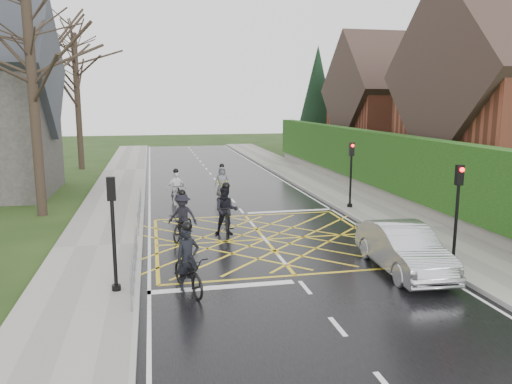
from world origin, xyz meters
name	(u,v)px	position (x,y,z in m)	size (l,w,h in m)	color
ground	(265,240)	(0.00, 0.00, 0.00)	(120.00, 120.00, 0.00)	black
road	(265,239)	(0.00, 0.00, 0.01)	(9.00, 80.00, 0.01)	black
sidewalk_right	(411,229)	(6.00, 0.00, 0.07)	(3.00, 80.00, 0.15)	gray
sidewalk_left	(98,247)	(-6.00, 0.00, 0.07)	(3.00, 80.00, 0.15)	gray
stone_wall	(384,194)	(7.75, 6.00, 0.35)	(0.50, 38.00, 0.70)	slate
hedge	(386,160)	(7.75, 6.00, 2.10)	(0.90, 38.00, 2.80)	#103C10
house_far	(400,111)	(14.75, 18.00, 4.36)	(9.80, 8.80, 10.30)	brown
conifer	(317,102)	(10.75, 26.00, 4.99)	(4.60, 4.60, 10.00)	black
tree_near	(28,34)	(-9.00, 6.00, 7.91)	(9.24, 9.24, 11.44)	black
tree_mid	(41,39)	(-10.00, 14.00, 8.63)	(10.08, 10.08, 12.48)	black
tree_far	(76,72)	(-9.30, 22.00, 7.19)	(8.40, 8.40, 10.40)	black
railing_south	(134,255)	(-4.65, -3.50, 0.78)	(0.05, 5.04, 1.03)	slate
railing_north	(139,203)	(-4.65, 4.00, 0.79)	(0.05, 6.04, 1.03)	slate
traffic_light_ne	(351,176)	(5.10, 4.20, 1.66)	(0.24, 0.31, 3.21)	black
traffic_light_se	(457,215)	(5.10, -4.20, 1.66)	(0.24, 0.31, 3.21)	black
traffic_light_sw	(114,235)	(-5.10, -4.50, 1.66)	(0.24, 0.31, 3.21)	black
cyclist_rear	(188,269)	(-3.19, -4.58, 0.63)	(1.25, 2.12, 1.95)	black
cyclist_back	(226,215)	(-1.31, 0.96, 0.78)	(1.02, 2.13, 2.07)	black
cyclist_mid	(183,221)	(-2.99, 0.78, 0.69)	(1.37, 2.04, 1.88)	black
cyclist_front	(177,192)	(-2.91, 6.98, 0.68)	(1.06, 1.91, 1.85)	black
cyclist_lead	(222,186)	(-0.40, 8.59, 0.63)	(0.88, 1.94, 1.83)	gold
car	(404,248)	(3.34, -4.27, 0.72)	(1.52, 4.37, 1.44)	#B0B1B8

